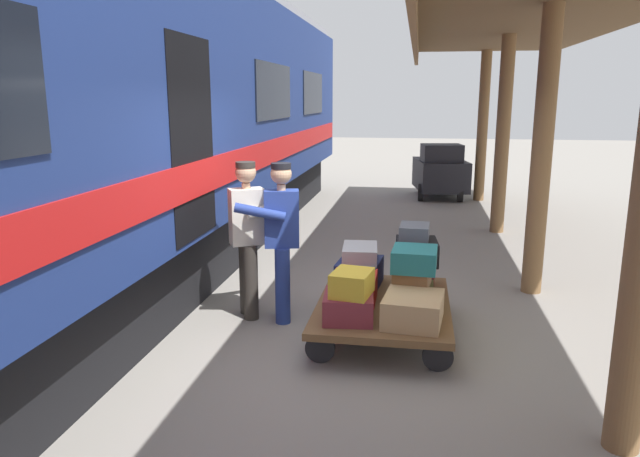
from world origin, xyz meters
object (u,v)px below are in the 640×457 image
at_px(suitcase_tan_vintage, 413,309).
at_px(suitcase_navy_fabric, 360,273).
at_px(luggage_cart, 383,307).
at_px(suitcase_olive_duffel, 413,295).
at_px(suitcase_yellow_case, 352,283).
at_px(suitcase_brown_leather, 412,278).
at_px(suitcase_black_hardshell, 417,251).
at_px(baggage_tug, 440,172).
at_px(suitcase_burgundy_valise, 349,306).
at_px(porter_in_overalls, 280,237).
at_px(porter_by_door, 249,234).
at_px(suitcase_maroon_trunk, 414,276).
at_px(suitcase_slate_roller, 414,232).
at_px(suitcase_teal_softside, 414,259).
at_px(train_car, 54,127).
at_px(suitcase_gray_aluminum, 360,253).
at_px(suitcase_red_plastic, 355,288).

distance_m(suitcase_tan_vintage, suitcase_navy_fabric, 1.18).
height_order(luggage_cart, suitcase_olive_duffel, suitcase_olive_duffel).
xyz_separation_m(suitcase_yellow_case, suitcase_brown_leather, (-0.54, -0.52, -0.08)).
distance_m(luggage_cart, suitcase_yellow_case, 0.72).
relative_size(suitcase_yellow_case, suitcase_brown_leather, 0.91).
bearing_deg(suitcase_black_hardshell, baggage_tug, -93.75).
height_order(suitcase_burgundy_valise, suitcase_yellow_case, suitcase_yellow_case).
xyz_separation_m(luggage_cart, suitcase_yellow_case, (0.26, 0.53, 0.41)).
xyz_separation_m(porter_in_overalls, porter_by_door, (0.36, -0.06, 0.00)).
relative_size(suitcase_burgundy_valise, suitcase_maroon_trunk, 0.92).
xyz_separation_m(suitcase_slate_roller, porter_by_door, (1.76, 0.28, -0.02)).
relative_size(suitcase_slate_roller, baggage_tug, 0.22).
bearing_deg(porter_by_door, suitcase_tan_vintage, 155.36).
height_order(suitcase_slate_roller, suitcase_teal_softside, suitcase_slate_roller).
xyz_separation_m(suitcase_tan_vintage, suitcase_brown_leather, (0.02, -0.50, 0.14)).
distance_m(suitcase_olive_duffel, suitcase_black_hardshell, 0.63).
xyz_separation_m(suitcase_olive_duffel, suitcase_navy_fabric, (0.59, -0.51, 0.05)).
bearing_deg(suitcase_maroon_trunk, suitcase_navy_fabric, 0.00).
bearing_deg(suitcase_brown_leather, porter_by_door, -9.99).
height_order(train_car, porter_by_door, train_car).
xyz_separation_m(suitcase_tan_vintage, suitcase_gray_aluminum, (0.59, -1.03, 0.23)).
height_order(suitcase_gray_aluminum, suitcase_teal_softside, suitcase_teal_softside).
bearing_deg(suitcase_teal_softside, porter_by_door, -10.39).
relative_size(luggage_cart, suitcase_burgundy_valise, 3.76).
relative_size(suitcase_tan_vintage, porter_in_overalls, 0.34).
bearing_deg(suitcase_navy_fabric, luggage_cart, 119.96).
xyz_separation_m(suitcase_black_hardshell, suitcase_gray_aluminum, (0.61, 0.04, -0.04)).
xyz_separation_m(luggage_cart, baggage_tug, (-0.84, -8.62, 0.33)).
height_order(train_car, suitcase_maroon_trunk, train_car).
bearing_deg(porter_by_door, suitcase_navy_fabric, -169.68).
height_order(suitcase_red_plastic, suitcase_teal_softside, suitcase_teal_softside).
distance_m(suitcase_maroon_trunk, suitcase_red_plastic, 0.78).
bearing_deg(suitcase_maroon_trunk, baggage_tug, -93.87).
height_order(suitcase_yellow_case, porter_by_door, porter_by_door).
xyz_separation_m(suitcase_red_plastic, porter_in_overalls, (0.82, -0.24, 0.44)).
relative_size(suitcase_black_hardshell, suitcase_brown_leather, 1.12).
bearing_deg(porter_in_overalls, suitcase_navy_fabric, -161.53).
xyz_separation_m(suitcase_red_plastic, suitcase_yellow_case, (-0.03, 0.53, 0.22)).
distance_m(suitcase_teal_softside, baggage_tug, 8.67).
bearing_deg(suitcase_teal_softside, suitcase_red_plastic, -2.45).
distance_m(luggage_cart, baggage_tug, 8.67).
bearing_deg(suitcase_teal_softside, suitcase_navy_fabric, -42.46).
bearing_deg(suitcase_slate_roller, suitcase_burgundy_valise, 62.01).
relative_size(suitcase_burgundy_valise, suitcase_gray_aluminum, 0.92).
bearing_deg(suitcase_teal_softside, suitcase_maroon_trunk, -90.36).
relative_size(suitcase_burgundy_valise, suitcase_black_hardshell, 1.00).
relative_size(suitcase_maroon_trunk, suitcase_gray_aluminum, 1.00).
bearing_deg(suitcase_maroon_trunk, suitcase_gray_aluminum, -0.29).
xyz_separation_m(train_car, suitcase_black_hardshell, (-3.74, -0.58, -1.32)).
distance_m(suitcase_maroon_trunk, suitcase_black_hardshell, 0.27).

